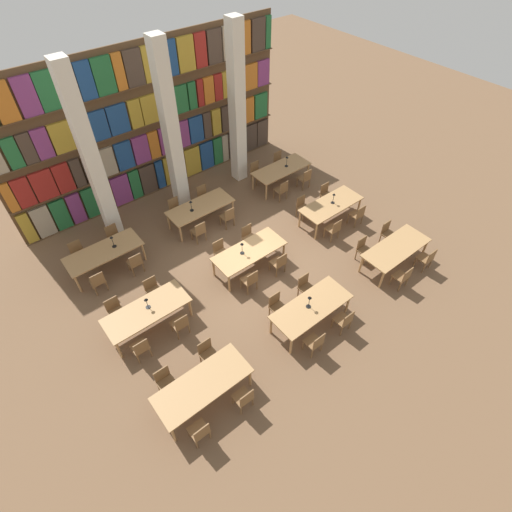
% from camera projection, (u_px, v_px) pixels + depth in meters
% --- Properties ---
extents(ground_plane, '(40.00, 40.00, 0.00)m').
position_uv_depth(ground_plane, '(251.00, 266.00, 13.18)').
color(ground_plane, brown).
extents(bookshelf_bank, '(10.97, 0.35, 5.50)m').
position_uv_depth(bookshelf_bank, '(153.00, 126.00, 14.37)').
color(bookshelf_bank, brown).
rests_on(bookshelf_bank, ground_plane).
extents(pillar_left, '(0.47, 0.47, 6.00)m').
position_uv_depth(pillar_left, '(91.00, 160.00, 12.14)').
color(pillar_left, silver).
rests_on(pillar_left, ground_plane).
extents(pillar_center, '(0.47, 0.47, 6.00)m').
position_uv_depth(pillar_center, '(171.00, 132.00, 13.35)').
color(pillar_center, silver).
rests_on(pillar_center, ground_plane).
extents(pillar_right, '(0.47, 0.47, 6.00)m').
position_uv_depth(pillar_right, '(237.00, 108.00, 14.55)').
color(pillar_right, silver).
rests_on(pillar_right, ground_plane).
extents(reading_table_0, '(2.38, 0.99, 0.76)m').
position_uv_depth(reading_table_0, '(203.00, 385.00, 9.53)').
color(reading_table_0, tan).
rests_on(reading_table_0, ground_plane).
extents(chair_0, '(0.42, 0.40, 0.86)m').
position_uv_depth(chair_0, '(200.00, 431.00, 9.00)').
color(chair_0, brown).
rests_on(chair_0, ground_plane).
extents(chair_1, '(0.42, 0.40, 0.86)m').
position_uv_depth(chair_1, '(165.00, 381.00, 9.85)').
color(chair_1, brown).
rests_on(chair_1, ground_plane).
extents(chair_2, '(0.42, 0.40, 0.86)m').
position_uv_depth(chair_2, '(244.00, 398.00, 9.54)').
color(chair_2, brown).
rests_on(chair_2, ground_plane).
extents(chair_3, '(0.42, 0.40, 0.86)m').
position_uv_depth(chair_3, '(208.00, 353.00, 10.39)').
color(chair_3, brown).
rests_on(chair_3, ground_plane).
extents(reading_table_1, '(2.38, 0.99, 0.76)m').
position_uv_depth(reading_table_1, '(311.00, 308.00, 11.13)').
color(reading_table_1, tan).
rests_on(reading_table_1, ground_plane).
extents(chair_4, '(0.42, 0.40, 0.86)m').
position_uv_depth(chair_4, '(315.00, 342.00, 10.61)').
color(chair_4, brown).
rests_on(chair_4, ground_plane).
extents(chair_5, '(0.42, 0.40, 0.86)m').
position_uv_depth(chair_5, '(277.00, 306.00, 11.46)').
color(chair_5, brown).
rests_on(chair_5, ground_plane).
extents(chair_6, '(0.42, 0.40, 0.86)m').
position_uv_depth(chair_6, '(344.00, 320.00, 11.11)').
color(chair_6, brown).
rests_on(chair_6, ground_plane).
extents(chair_7, '(0.42, 0.40, 0.86)m').
position_uv_depth(chair_7, '(305.00, 287.00, 11.95)').
color(chair_7, brown).
rests_on(chair_7, ground_plane).
extents(desk_lamp_0, '(0.14, 0.14, 0.45)m').
position_uv_depth(desk_lamp_0, '(309.00, 300.00, 10.85)').
color(desk_lamp_0, black).
rests_on(desk_lamp_0, reading_table_1).
extents(reading_table_2, '(2.38, 0.99, 0.76)m').
position_uv_depth(reading_table_2, '(396.00, 249.00, 12.75)').
color(reading_table_2, tan).
rests_on(reading_table_2, ground_plane).
extents(chair_8, '(0.42, 0.40, 0.86)m').
position_uv_depth(chair_8, '(403.00, 277.00, 12.23)').
color(chair_8, brown).
rests_on(chair_8, ground_plane).
extents(chair_9, '(0.42, 0.40, 0.86)m').
position_uv_depth(chair_9, '(363.00, 249.00, 13.07)').
color(chair_9, brown).
rests_on(chair_9, ground_plane).
extents(chair_10, '(0.42, 0.40, 0.86)m').
position_uv_depth(chair_10, '(427.00, 258.00, 12.77)').
color(chair_10, brown).
rests_on(chair_10, ground_plane).
extents(chair_11, '(0.42, 0.40, 0.86)m').
position_uv_depth(chair_11, '(388.00, 233.00, 13.61)').
color(chair_11, brown).
rests_on(chair_11, ground_plane).
extents(reading_table_3, '(2.38, 0.99, 0.76)m').
position_uv_depth(reading_table_3, '(147.00, 311.00, 11.04)').
color(reading_table_3, tan).
rests_on(reading_table_3, ground_plane).
extents(chair_12, '(0.42, 0.40, 0.86)m').
position_uv_depth(chair_12, '(141.00, 348.00, 10.50)').
color(chair_12, brown).
rests_on(chair_12, ground_plane).
extents(chair_13, '(0.42, 0.40, 0.86)m').
position_uv_depth(chair_13, '(115.00, 310.00, 11.34)').
color(chair_13, brown).
rests_on(chair_13, ground_plane).
extents(chair_14, '(0.42, 0.40, 0.86)m').
position_uv_depth(chair_14, '(180.00, 324.00, 11.02)').
color(chair_14, brown).
rests_on(chair_14, ground_plane).
extents(chair_15, '(0.42, 0.40, 0.86)m').
position_uv_depth(chair_15, '(153.00, 290.00, 11.87)').
color(chair_15, brown).
rests_on(chair_15, ground_plane).
extents(desk_lamp_1, '(0.14, 0.14, 0.39)m').
position_uv_depth(desk_lamp_1, '(146.00, 301.00, 10.86)').
color(desk_lamp_1, black).
rests_on(desk_lamp_1, reading_table_3).
extents(reading_table_4, '(2.38, 0.99, 0.76)m').
position_uv_depth(reading_table_4, '(249.00, 252.00, 12.64)').
color(reading_table_4, tan).
rests_on(reading_table_4, ground_plane).
extents(chair_16, '(0.42, 0.40, 0.86)m').
position_uv_depth(chair_16, '(250.00, 280.00, 12.13)').
color(chair_16, brown).
rests_on(chair_16, ground_plane).
extents(chair_17, '(0.42, 0.40, 0.86)m').
position_uv_depth(chair_17, '(221.00, 252.00, 12.98)').
color(chair_17, brown).
rests_on(chair_17, ground_plane).
extents(chair_18, '(0.42, 0.40, 0.86)m').
position_uv_depth(chair_18, '(279.00, 263.00, 12.64)').
color(chair_18, brown).
rests_on(chair_18, ground_plane).
extents(chair_19, '(0.42, 0.40, 0.86)m').
position_uv_depth(chair_19, '(249.00, 236.00, 13.49)').
color(chair_19, brown).
rests_on(chair_19, ground_plane).
extents(desk_lamp_2, '(0.14, 0.14, 0.46)m').
position_uv_depth(desk_lamp_2, '(242.00, 246.00, 12.29)').
color(desk_lamp_2, black).
rests_on(desk_lamp_2, reading_table_4).
extents(reading_table_5, '(2.38, 0.99, 0.76)m').
position_uv_depth(reading_table_5, '(331.00, 205.00, 14.28)').
color(reading_table_5, tan).
rests_on(reading_table_5, ground_plane).
extents(chair_20, '(0.42, 0.40, 0.86)m').
position_uv_depth(chair_20, '(334.00, 229.00, 13.75)').
color(chair_20, brown).
rests_on(chair_20, ground_plane).
extents(chair_21, '(0.42, 0.40, 0.86)m').
position_uv_depth(chair_21, '(303.00, 207.00, 14.60)').
color(chair_21, brown).
rests_on(chair_21, ground_plane).
extents(chair_22, '(0.42, 0.40, 0.86)m').
position_uv_depth(chair_22, '(358.00, 214.00, 14.28)').
color(chair_22, brown).
rests_on(chair_22, ground_plane).
extents(chair_23, '(0.42, 0.40, 0.86)m').
position_uv_depth(chair_23, '(326.00, 194.00, 15.13)').
color(chair_23, brown).
rests_on(chair_23, ground_plane).
extents(desk_lamp_3, '(0.14, 0.14, 0.42)m').
position_uv_depth(desk_lamp_3, '(334.00, 197.00, 14.07)').
color(desk_lamp_3, black).
rests_on(desk_lamp_3, reading_table_5).
extents(reading_table_6, '(2.38, 0.99, 0.76)m').
position_uv_depth(reading_table_6, '(104.00, 253.00, 12.62)').
color(reading_table_6, tan).
rests_on(reading_table_6, ground_plane).
extents(chair_24, '(0.42, 0.40, 0.86)m').
position_uv_depth(chair_24, '(98.00, 281.00, 12.10)').
color(chair_24, brown).
rests_on(chair_24, ground_plane).
extents(chair_25, '(0.42, 0.40, 0.86)m').
position_uv_depth(chair_25, '(78.00, 253.00, 12.95)').
color(chair_25, brown).
rests_on(chair_25, ground_plane).
extents(chair_26, '(0.42, 0.40, 0.86)m').
position_uv_depth(chair_26, '(135.00, 262.00, 12.65)').
color(chair_26, brown).
rests_on(chair_26, ground_plane).
extents(chair_27, '(0.42, 0.40, 0.86)m').
position_uv_depth(chair_27, '(114.00, 236.00, 13.49)').
color(chair_27, brown).
rests_on(chair_27, ground_plane).
extents(desk_lamp_4, '(0.14, 0.14, 0.45)m').
position_uv_depth(desk_lamp_4, '(112.00, 240.00, 12.50)').
color(desk_lamp_4, black).
rests_on(desk_lamp_4, reading_table_6).
extents(reading_table_7, '(2.38, 0.99, 0.76)m').
position_uv_depth(reading_table_7, '(200.00, 208.00, 14.19)').
color(reading_table_7, tan).
rests_on(reading_table_7, ground_plane).
extents(chair_28, '(0.42, 0.40, 0.86)m').
position_uv_depth(chair_28, '(199.00, 231.00, 13.67)').
color(chair_28, brown).
rests_on(chair_28, ground_plane).
extents(chair_29, '(0.42, 0.40, 0.86)m').
position_uv_depth(chair_29, '(176.00, 208.00, 14.52)').
color(chair_29, brown).
rests_on(chair_29, ground_plane).
extents(chair_30, '(0.42, 0.40, 0.86)m').
position_uv_depth(chair_30, '(228.00, 217.00, 14.20)').
color(chair_30, brown).
rests_on(chair_30, ground_plane).
extents(chair_31, '(0.42, 0.40, 0.86)m').
position_uv_depth(chair_31, '(204.00, 196.00, 15.05)').
color(chair_31, brown).
rests_on(chair_31, ground_plane).
extents(desk_lamp_5, '(0.14, 0.14, 0.43)m').
position_uv_depth(desk_lamp_5, '(191.00, 204.00, 13.77)').
color(desk_lamp_5, black).
rests_on(desk_lamp_5, reading_table_7).
extents(reading_table_8, '(2.38, 0.99, 0.76)m').
position_uv_depth(reading_table_8, '(281.00, 170.00, 15.85)').
color(reading_table_8, tan).
rests_on(reading_table_8, ground_plane).
extents(chair_32, '(0.42, 0.40, 0.86)m').
position_uv_depth(chair_32, '(282.00, 190.00, 15.31)').
color(chair_32, brown).
rests_on(chair_32, ground_plane).
extents(chair_33, '(0.42, 0.40, 0.86)m').
position_uv_depth(chair_33, '(256.00, 172.00, 16.16)').
color(chair_33, brown).
rests_on(chair_33, ground_plane).
extents(chair_34, '(0.42, 0.40, 0.86)m').
position_uv_depth(chair_34, '(305.00, 178.00, 15.84)').
color(chair_34, brown).
rests_on(chair_34, ground_plane).
extents(chair_35, '(0.42, 0.40, 0.86)m').
position_uv_depth(chair_35, '(279.00, 161.00, 16.69)').
color(chair_35, brown).
rests_on(chair_35, ground_plane).
extents(desk_lamp_6, '(0.14, 0.14, 0.45)m').
position_uv_depth(desk_lamp_6, '(287.00, 160.00, 15.68)').
color(desk_lamp_6, black).
rests_on(desk_lamp_6, reading_table_8).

